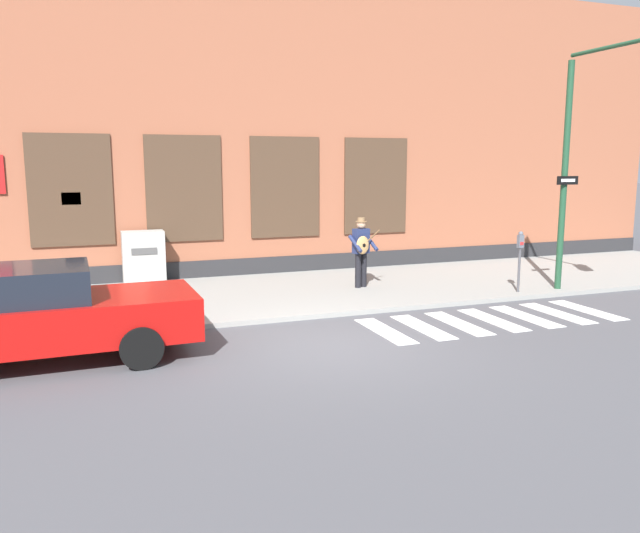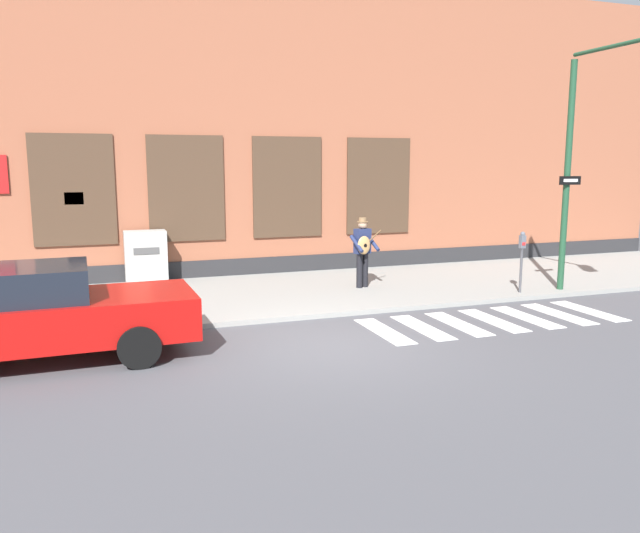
{
  "view_description": "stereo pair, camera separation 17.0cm",
  "coord_description": "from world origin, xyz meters",
  "px_view_note": "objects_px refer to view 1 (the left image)",
  "views": [
    {
      "loc": [
        -3.71,
        -9.63,
        3.09
      ],
      "look_at": [
        0.66,
        2.12,
        1.02
      ],
      "focal_mm": 35.0,
      "sensor_mm": 36.0,
      "label": 1
    },
    {
      "loc": [
        -3.55,
        -9.68,
        3.09
      ],
      "look_at": [
        0.66,
        2.12,
        1.02
      ],
      "focal_mm": 35.0,
      "sensor_mm": 36.0,
      "label": 2
    }
  ],
  "objects_px": {
    "red_car": "(42,315)",
    "traffic_light": "(603,126)",
    "busker": "(361,248)",
    "utility_box": "(144,258)",
    "parking_meter": "(520,252)"
  },
  "relations": [
    {
      "from": "busker",
      "to": "parking_meter",
      "type": "relative_size",
      "value": 1.19
    },
    {
      "from": "busker",
      "to": "traffic_light",
      "type": "xyz_separation_m",
      "value": [
        4.4,
        -2.86,
        2.82
      ]
    },
    {
      "from": "parking_meter",
      "to": "red_car",
      "type": "bearing_deg",
      "value": -171.53
    },
    {
      "from": "parking_meter",
      "to": "utility_box",
      "type": "bearing_deg",
      "value": 153.56
    },
    {
      "from": "traffic_light",
      "to": "parking_meter",
      "type": "relative_size",
      "value": 3.84
    },
    {
      "from": "traffic_light",
      "to": "utility_box",
      "type": "bearing_deg",
      "value": 151.2
    },
    {
      "from": "utility_box",
      "to": "red_car",
      "type": "bearing_deg",
      "value": -109.74
    },
    {
      "from": "busker",
      "to": "traffic_light",
      "type": "height_order",
      "value": "traffic_light"
    },
    {
      "from": "red_car",
      "to": "traffic_light",
      "type": "xyz_separation_m",
      "value": [
        11.33,
        0.45,
        3.11
      ]
    },
    {
      "from": "busker",
      "to": "traffic_light",
      "type": "distance_m",
      "value": 5.96
    },
    {
      "from": "traffic_light",
      "to": "utility_box",
      "type": "height_order",
      "value": "traffic_light"
    },
    {
      "from": "busker",
      "to": "parking_meter",
      "type": "bearing_deg",
      "value": -28.91
    },
    {
      "from": "traffic_light",
      "to": "utility_box",
      "type": "xyz_separation_m",
      "value": [
        -9.33,
        5.13,
        -3.11
      ]
    },
    {
      "from": "red_car",
      "to": "utility_box",
      "type": "bearing_deg",
      "value": 70.26
    },
    {
      "from": "busker",
      "to": "utility_box",
      "type": "height_order",
      "value": "busker"
    }
  ]
}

